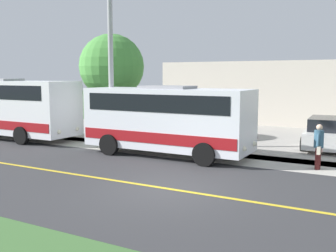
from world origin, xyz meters
The scene contains 11 objects.
ground_plane centered at (0.00, 0.00, 0.00)m, with size 120.00×120.00×0.00m, color #3D6633.
road_surface centered at (0.00, 0.00, 0.00)m, with size 8.00×100.00×0.01m, color #333335.
sidewalk centered at (-5.20, 0.00, 0.00)m, with size 2.40×100.00×0.01m, color #B2ADA3.
parking_lot_surface centered at (-12.40, 3.00, 0.00)m, with size 14.00×36.00×0.01m, color #9E9991.
road_centre_line centered at (0.00, 0.00, 0.01)m, with size 0.16×100.00×0.00m, color gold.
shuttle_bus_front centered at (-4.46, -2.41, 1.63)m, with size 2.57×7.23×2.96m.
pedestrian_with_bags centered at (-4.86, 3.62, 0.88)m, with size 0.72×0.34×1.64m.
street_light_pole centered at (-4.88, -5.72, 4.63)m, with size 1.97×0.24×8.45m.
parked_car_near centered at (-9.58, 3.34, 0.69)m, with size 4.49×2.21×1.45m.
tree_curbside centered at (-7.40, -7.45, 3.85)m, with size 3.49×3.49×5.61m.
commercial_building centered at (-21.40, 2.23, 2.18)m, with size 10.00×23.20×4.36m, color beige.
Camera 1 is at (10.15, 5.60, 3.39)m, focal length 42.42 mm.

